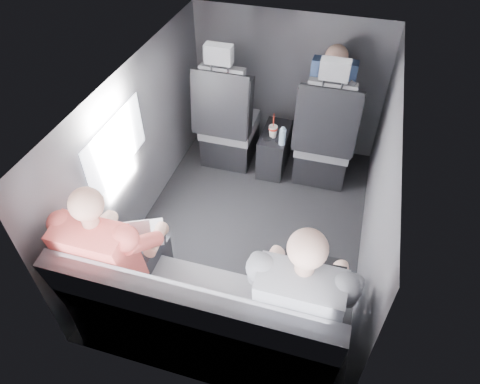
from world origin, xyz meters
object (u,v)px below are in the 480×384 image
(center_console, at_px, (274,149))
(passenger_rear_right, at_px, (300,297))
(passenger_rear_left, at_px, (116,254))
(soda_cup, at_px, (273,131))
(laptop_black, at_px, (311,274))
(front_seat_left, at_px, (228,126))
(passenger_front_right, at_px, (331,93))
(laptop_white, at_px, (135,235))
(water_bottle, at_px, (282,137))
(front_seat_right, at_px, (324,143))
(rear_bench, at_px, (204,320))

(center_console, relative_size, passenger_rear_right, 0.38)
(passenger_rear_left, relative_size, passenger_rear_right, 0.97)
(soda_cup, distance_m, laptop_black, 1.70)
(soda_cup, bearing_deg, front_seat_left, 175.06)
(passenger_front_right, bearing_deg, passenger_rear_right, -86.68)
(laptop_white, height_order, passenger_front_right, passenger_front_right)
(water_bottle, distance_m, passenger_front_right, 0.57)
(laptop_black, distance_m, passenger_rear_right, 0.19)
(front_seat_right, bearing_deg, soda_cup, -175.28)
(water_bottle, relative_size, laptop_white, 0.43)
(passenger_rear_left, bearing_deg, center_console, 72.54)
(rear_bench, height_order, passenger_rear_right, passenger_rear_right)
(front_seat_left, distance_m, laptop_black, 1.93)
(front_seat_left, distance_m, soda_cup, 0.45)
(front_seat_right, bearing_deg, passenger_rear_right, -87.03)
(center_console, bearing_deg, front_seat_right, -5.07)
(water_bottle, relative_size, laptop_black, 0.47)
(rear_bench, bearing_deg, front_seat_left, 103.31)
(center_console, height_order, soda_cup, soda_cup)
(soda_cup, distance_m, laptop_white, 1.70)
(passenger_rear_right, bearing_deg, water_bottle, 104.98)
(front_seat_right, relative_size, rear_bench, 0.79)
(laptop_white, distance_m, passenger_rear_left, 0.17)
(passenger_front_right, bearing_deg, water_bottle, -130.86)
(passenger_rear_right, bearing_deg, laptop_white, 171.22)
(front_seat_right, distance_m, rear_bench, 1.96)
(center_console, distance_m, passenger_rear_right, 1.98)
(laptop_black, height_order, passenger_rear_right, passenger_rear_right)
(soda_cup, height_order, laptop_black, laptop_black)
(rear_bench, distance_m, passenger_rear_left, 0.67)
(water_bottle, bearing_deg, front_seat_left, 167.12)
(rear_bench, distance_m, laptop_white, 0.68)
(passenger_rear_left, xyz_separation_m, passenger_rear_right, (1.12, -0.00, 0.01))
(front_seat_left, height_order, soda_cup, front_seat_left)
(passenger_front_right, bearing_deg, laptop_black, -85.46)
(laptop_black, bearing_deg, laptop_white, -179.15)
(center_console, bearing_deg, laptop_black, -70.98)
(front_seat_left, relative_size, front_seat_right, 1.00)
(passenger_rear_left, bearing_deg, laptop_white, 76.98)
(front_seat_left, height_order, center_console, front_seat_left)
(rear_bench, bearing_deg, passenger_rear_left, 170.72)
(front_seat_left, relative_size, passenger_front_right, 1.68)
(water_bottle, bearing_deg, passenger_front_right, 49.14)
(front_seat_right, relative_size, water_bottle, 7.28)
(front_seat_left, xyz_separation_m, water_bottle, (0.54, -0.12, 0.08))
(center_console, distance_m, passenger_front_right, 0.72)
(center_console, bearing_deg, passenger_front_right, 27.22)
(laptop_white, height_order, passenger_rear_right, passenger_rear_right)
(front_seat_left, bearing_deg, water_bottle, -12.88)
(laptop_white, bearing_deg, front_seat_right, 58.83)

